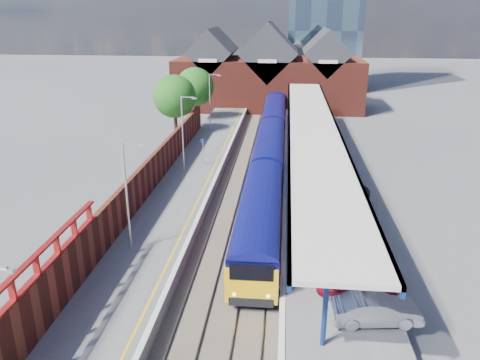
# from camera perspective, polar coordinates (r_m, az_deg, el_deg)

# --- Properties ---
(ground) EXTENTS (240.00, 240.00, 0.00)m
(ground) POSITION_cam_1_polar(r_m,az_deg,el_deg) (52.06, 2.10, 2.86)
(ground) COLOR #5B5B5E
(ground) RESTS_ON ground
(ballast_bed) EXTENTS (6.00, 76.00, 0.06)m
(ballast_bed) POSITION_cam_1_polar(r_m,az_deg,el_deg) (42.60, 1.25, -1.02)
(ballast_bed) COLOR #473D33
(ballast_bed) RESTS_ON ground
(rails) EXTENTS (4.51, 76.00, 0.14)m
(rails) POSITION_cam_1_polar(r_m,az_deg,el_deg) (42.57, 1.25, -0.91)
(rails) COLOR slate
(rails) RESTS_ON ground
(left_platform) EXTENTS (5.00, 76.00, 1.00)m
(left_platform) POSITION_cam_1_polar(r_m,az_deg,el_deg) (43.17, -6.05, -0.18)
(left_platform) COLOR #565659
(left_platform) RESTS_ON ground
(right_platform) EXTENTS (6.00, 76.00, 1.00)m
(right_platform) POSITION_cam_1_polar(r_m,az_deg,el_deg) (42.44, 9.35, -0.70)
(right_platform) COLOR #565659
(right_platform) RESTS_ON ground
(coping_left) EXTENTS (0.30, 76.00, 0.05)m
(coping_left) POSITION_cam_1_polar(r_m,az_deg,el_deg) (42.60, -2.97, 0.38)
(coping_left) COLOR silver
(coping_left) RESTS_ON left_platform
(coping_right) EXTENTS (0.30, 76.00, 0.05)m
(coping_right) POSITION_cam_1_polar(r_m,az_deg,el_deg) (42.15, 5.53, 0.10)
(coping_right) COLOR silver
(coping_right) RESTS_ON right_platform
(yellow_line) EXTENTS (0.14, 76.00, 0.01)m
(yellow_line) POSITION_cam_1_polar(r_m,az_deg,el_deg) (42.69, -3.77, 0.38)
(yellow_line) COLOR yellow
(yellow_line) RESTS_ON left_platform
(train) EXTENTS (2.89, 65.91, 3.45)m
(train) POSITION_cam_1_polar(r_m,az_deg,el_deg) (55.40, 3.95, 6.15)
(train) COLOR #0C0E59
(train) RESTS_ON ground
(canopy) EXTENTS (4.50, 52.00, 4.48)m
(canopy) POSITION_cam_1_polar(r_m,az_deg,el_deg) (42.89, 8.87, 6.19)
(canopy) COLOR navy
(canopy) RESTS_ON right_platform
(lamp_post_b) EXTENTS (1.48, 0.18, 7.00)m
(lamp_post_b) POSITION_cam_1_polar(r_m,az_deg,el_deg) (29.19, -13.43, -1.22)
(lamp_post_b) COLOR #A5A8AA
(lamp_post_b) RESTS_ON left_platform
(lamp_post_c) EXTENTS (1.48, 0.18, 7.00)m
(lamp_post_c) POSITION_cam_1_polar(r_m,az_deg,el_deg) (43.93, -6.85, 6.27)
(lamp_post_c) COLOR #A5A8AA
(lamp_post_c) RESTS_ON left_platform
(lamp_post_d) EXTENTS (1.48, 0.18, 7.00)m
(lamp_post_d) POSITION_cam_1_polar(r_m,az_deg,el_deg) (59.33, -3.57, 9.92)
(lamp_post_d) COLOR #A5A8AA
(lamp_post_d) RESTS_ON left_platform
(platform_sign) EXTENTS (0.55, 0.08, 2.50)m
(platform_sign) POSITION_cam_1_polar(r_m,az_deg,el_deg) (46.15, -4.56, 4.06)
(platform_sign) COLOR #A5A8AA
(platform_sign) RESTS_ON left_platform
(brick_wall) EXTENTS (0.35, 50.00, 3.86)m
(brick_wall) POSITION_cam_1_polar(r_m,az_deg,el_deg) (37.28, -12.03, -0.61)
(brick_wall) COLOR maroon
(brick_wall) RESTS_ON left_platform
(station_building) EXTENTS (30.00, 12.12, 13.78)m
(station_building) POSITION_cam_1_polar(r_m,az_deg,el_deg) (78.36, 3.49, 12.69)
(station_building) COLOR maroon
(station_building) RESTS_ON ground
(tree_near) EXTENTS (5.20, 5.20, 8.10)m
(tree_near) POSITION_cam_1_polar(r_m,az_deg,el_deg) (58.01, -7.86, 9.90)
(tree_near) COLOR #382314
(tree_near) RESTS_ON ground
(tree_far) EXTENTS (5.20, 5.20, 8.10)m
(tree_far) POSITION_cam_1_polar(r_m,az_deg,el_deg) (65.53, -5.39, 11.14)
(tree_far) COLOR #382314
(tree_far) RESTS_ON ground
(parked_car_red) EXTENTS (4.47, 2.81, 1.42)m
(parked_car_red) POSITION_cam_1_polar(r_m,az_deg,el_deg) (25.66, 14.24, -12.61)
(parked_car_red) COLOR maroon
(parked_car_red) RESTS_ON right_platform
(parked_car_silver) EXTENTS (4.48, 2.05, 1.42)m
(parked_car_silver) POSITION_cam_1_polar(r_m,az_deg,el_deg) (24.25, 16.21, -14.91)
(parked_car_silver) COLOR #ADADB1
(parked_car_silver) RESTS_ON right_platform
(parked_car_dark) EXTENTS (5.17, 3.09, 1.40)m
(parked_car_dark) POSITION_cam_1_polar(r_m,az_deg,el_deg) (38.80, 12.19, -0.99)
(parked_car_dark) COLOR black
(parked_car_dark) RESTS_ON right_platform
(parked_car_blue) EXTENTS (4.87, 3.47, 1.23)m
(parked_car_blue) POSITION_cam_1_polar(r_m,az_deg,el_deg) (43.95, 10.59, 1.49)
(parked_car_blue) COLOR navy
(parked_car_blue) RESTS_ON right_platform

